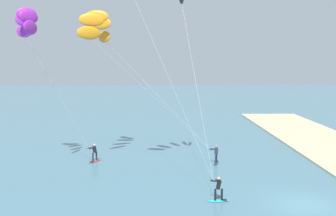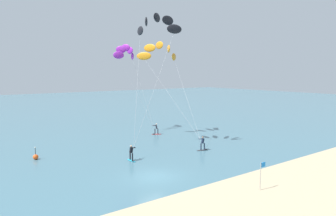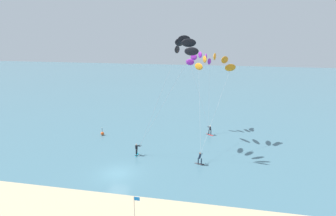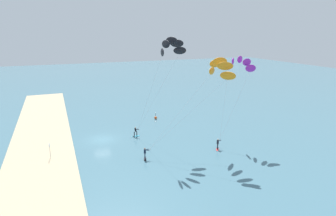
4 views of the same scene
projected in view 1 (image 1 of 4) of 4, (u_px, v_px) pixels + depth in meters
The scene contains 3 objects.
ground_plane at pixel (305, 205), 23.60m from camera, with size 240.00×240.00×0.00m, color #426B7A.
kitesurfer_mid_water at pixel (101, 31), 32.52m from camera, with size 6.65×12.32×13.72m.
kitesurfer_far_out at pixel (30, 29), 29.91m from camera, with size 5.59×7.00×13.57m.
Camera 1 is at (-22.43, 9.33, 9.24)m, focal length 39.07 mm.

